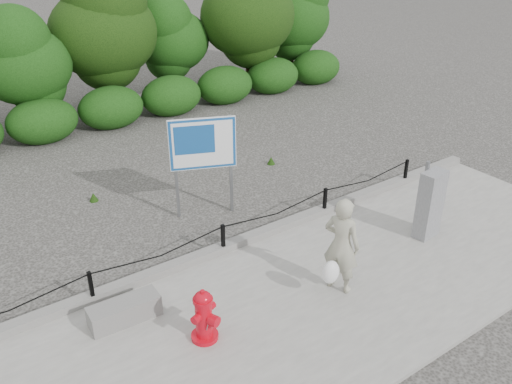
{
  "coord_description": "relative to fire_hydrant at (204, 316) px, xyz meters",
  "views": [
    {
      "loc": [
        -4.38,
        -7.23,
        5.76
      ],
      "look_at": [
        0.89,
        0.2,
        1.0
      ],
      "focal_mm": 38.0,
      "sensor_mm": 36.0,
      "label": 1
    }
  ],
  "objects": [
    {
      "name": "utility_cabinet",
      "position": [
        5.0,
        -0.0,
        0.27
      ],
      "size": [
        0.55,
        0.4,
        1.51
      ],
      "rotation": [
        0.0,
        0.0,
        0.11
      ],
      "color": "gray",
      "rests_on": "sidewalk"
    },
    {
      "name": "chain_barrier",
      "position": [
        1.44,
        1.77,
        -0.04
      ],
      "size": [
        10.06,
        0.06,
        0.6
      ],
      "color": "black",
      "rests_on": "sidewalk"
    },
    {
      "name": "advertising_sign",
      "position": [
        1.97,
        3.32,
        1.02
      ],
      "size": [
        1.26,
        0.59,
        2.16
      ],
      "rotation": [
        0.0,
        0.0,
        -0.4
      ],
      "color": "slate",
      "rests_on": "ground"
    },
    {
      "name": "sidewalk",
      "position": [
        1.44,
        -0.23,
        -0.46
      ],
      "size": [
        14.0,
        4.0,
        0.08
      ],
      "primitive_type": "cube",
      "color": "gray",
      "rests_on": "ground"
    },
    {
      "name": "curb",
      "position": [
        1.44,
        1.82,
        -0.35
      ],
      "size": [
        14.0,
        0.22,
        0.14
      ],
      "primitive_type": "cube",
      "color": "slate",
      "rests_on": "sidewalk"
    },
    {
      "name": "concrete_block",
      "position": [
        -0.81,
        1.06,
        -0.24
      ],
      "size": [
        1.12,
        0.44,
        0.35
      ],
      "primitive_type": "cube",
      "rotation": [
        0.0,
        0.0,
        -0.05
      ],
      "color": "slate",
      "rests_on": "sidewalk"
    },
    {
      "name": "treeline",
      "position": [
        1.93,
        10.7,
        1.98
      ],
      "size": [
        20.32,
        3.67,
        4.59
      ],
      "color": "black",
      "rests_on": "ground"
    },
    {
      "name": "pedestrian",
      "position": [
        2.43,
        -0.25,
        0.41
      ],
      "size": [
        0.81,
        0.73,
        1.7
      ],
      "rotation": [
        0.0,
        0.0,
        1.96
      ],
      "color": "#A4A38D",
      "rests_on": "sidewalk"
    },
    {
      "name": "ground",
      "position": [
        1.44,
        1.77,
        -0.5
      ],
      "size": [
        90.0,
        90.0,
        0.0
      ],
      "primitive_type": "plane",
      "color": "#2D2B28",
      "rests_on": "ground"
    },
    {
      "name": "fire_hydrant",
      "position": [
        0.0,
        0.0,
        0.0
      ],
      "size": [
        0.53,
        0.53,
        0.88
      ],
      "rotation": [
        0.0,
        0.0,
        0.38
      ],
      "color": "red",
      "rests_on": "sidewalk"
    }
  ]
}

